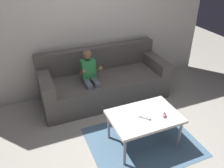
{
  "coord_description": "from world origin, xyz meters",
  "views": [
    {
      "loc": [
        -1.04,
        -1.75,
        2.2
      ],
      "look_at": [
        0.01,
        0.79,
        0.59
      ],
      "focal_mm": 37.5,
      "sensor_mm": 36.0,
      "label": 1
    }
  ],
  "objects_px": {
    "coffee_table": "(144,118)",
    "nunchuk_pink": "(164,115)",
    "game_remote_white_near_edge": "(144,117)",
    "person_seated_on_couch": "(90,76)",
    "couch": "(103,82)"
  },
  "relations": [
    {
      "from": "couch",
      "to": "coffee_table",
      "type": "xyz_separation_m",
      "value": [
        0.08,
        -1.21,
        0.11
      ]
    },
    {
      "from": "game_remote_white_near_edge",
      "to": "person_seated_on_couch",
      "type": "bearing_deg",
      "value": 106.74
    },
    {
      "from": "couch",
      "to": "nunchuk_pink",
      "type": "relative_size",
      "value": 20.15
    },
    {
      "from": "person_seated_on_couch",
      "to": "game_remote_white_near_edge",
      "type": "xyz_separation_m",
      "value": [
        0.32,
        -1.08,
        -0.08
      ]
    },
    {
      "from": "person_seated_on_couch",
      "to": "game_remote_white_near_edge",
      "type": "distance_m",
      "value": 1.13
    },
    {
      "from": "coffee_table",
      "to": "nunchuk_pink",
      "type": "bearing_deg",
      "value": -26.35
    },
    {
      "from": "coffee_table",
      "to": "nunchuk_pink",
      "type": "height_order",
      "value": "nunchuk_pink"
    },
    {
      "from": "couch",
      "to": "game_remote_white_near_edge",
      "type": "height_order",
      "value": "couch"
    },
    {
      "from": "coffee_table",
      "to": "person_seated_on_couch",
      "type": "bearing_deg",
      "value": 108.88
    },
    {
      "from": "person_seated_on_couch",
      "to": "nunchuk_pink",
      "type": "bearing_deg",
      "value": -63.71
    },
    {
      "from": "coffee_table",
      "to": "game_remote_white_near_edge",
      "type": "relative_size",
      "value": 6.68
    },
    {
      "from": "couch",
      "to": "nunchuk_pink",
      "type": "bearing_deg",
      "value": -77.38
    },
    {
      "from": "couch",
      "to": "game_remote_white_near_edge",
      "type": "relative_size",
      "value": 15.82
    },
    {
      "from": "person_seated_on_couch",
      "to": "coffee_table",
      "type": "height_order",
      "value": "person_seated_on_couch"
    },
    {
      "from": "couch",
      "to": "person_seated_on_couch",
      "type": "bearing_deg",
      "value": -147.5
    }
  ]
}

